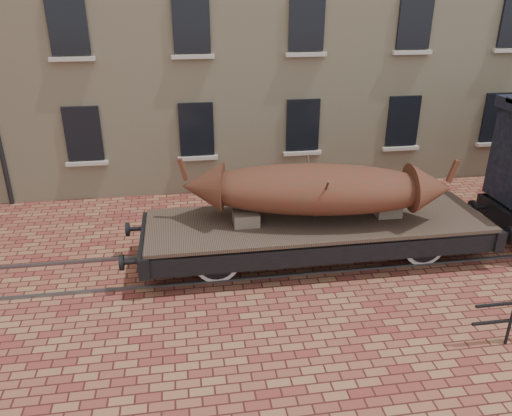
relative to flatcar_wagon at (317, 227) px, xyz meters
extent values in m
plane|color=maroon|center=(-0.20, 0.00, -0.89)|extent=(90.00, 90.00, 0.00)
cube|color=black|center=(-6.20, 4.96, 1.31)|extent=(1.10, 0.12, 1.70)
cube|color=#BBB4A8|center=(-6.20, 4.90, 0.36)|extent=(1.30, 0.18, 0.12)
cube|color=black|center=(-2.70, 4.96, 1.31)|extent=(1.10, 0.12, 1.70)
cube|color=#BBB4A8|center=(-2.70, 4.90, 0.36)|extent=(1.30, 0.18, 0.12)
cube|color=black|center=(0.80, 4.96, 1.31)|extent=(1.10, 0.12, 1.70)
cube|color=#BBB4A8|center=(0.80, 4.90, 0.36)|extent=(1.30, 0.18, 0.12)
cube|color=black|center=(4.30, 4.96, 1.31)|extent=(1.10, 0.12, 1.70)
cube|color=#BBB4A8|center=(4.30, 4.90, 0.36)|extent=(1.30, 0.18, 0.12)
cube|color=black|center=(7.80, 4.96, 1.31)|extent=(1.10, 0.12, 1.70)
cube|color=#BBB4A8|center=(7.80, 4.90, 0.36)|extent=(1.30, 0.18, 0.12)
cube|color=black|center=(-6.20, 4.96, 4.51)|extent=(1.10, 0.12, 1.70)
cube|color=#BBB4A8|center=(-6.20, 4.90, 3.56)|extent=(1.30, 0.18, 0.12)
cube|color=black|center=(-2.70, 4.96, 4.51)|extent=(1.10, 0.12, 1.70)
cube|color=#BBB4A8|center=(-2.70, 4.90, 3.56)|extent=(1.30, 0.18, 0.12)
cube|color=black|center=(0.80, 4.96, 4.51)|extent=(1.10, 0.12, 1.70)
cube|color=#BBB4A8|center=(0.80, 4.90, 3.56)|extent=(1.30, 0.18, 0.12)
cube|color=black|center=(4.30, 4.96, 4.51)|extent=(1.10, 0.12, 1.70)
cube|color=#BBB4A8|center=(4.30, 4.90, 3.56)|extent=(1.30, 0.18, 0.12)
cube|color=#BBB4A8|center=(7.80, 4.90, 3.56)|extent=(1.30, 0.18, 0.12)
cube|color=#59595E|center=(-0.20, -0.72, -0.86)|extent=(30.00, 0.08, 0.06)
cube|color=#59595E|center=(-0.20, 0.72, -0.86)|extent=(30.00, 0.08, 0.06)
cylinder|color=black|center=(2.80, -3.80, -0.39)|extent=(0.06, 0.06, 1.00)
cube|color=brown|center=(0.00, 0.00, 0.16)|extent=(8.36, 2.45, 0.13)
cube|color=black|center=(0.00, -1.14, -0.11)|extent=(8.36, 0.18, 0.50)
cube|color=black|center=(0.00, 1.14, -0.11)|extent=(8.36, 0.18, 0.50)
cube|color=black|center=(-4.18, 0.00, -0.11)|extent=(0.25, 2.56, 0.50)
cylinder|color=black|center=(-4.49, -0.84, -0.11)|extent=(0.39, 0.11, 0.11)
cylinder|color=black|center=(-4.68, -0.84, -0.11)|extent=(0.09, 0.36, 0.36)
cylinder|color=black|center=(-4.49, 0.84, -0.11)|extent=(0.39, 0.11, 0.11)
cylinder|color=black|center=(-4.68, 0.84, -0.11)|extent=(0.09, 0.36, 0.36)
cube|color=black|center=(4.18, 0.00, -0.11)|extent=(0.25, 2.56, 0.50)
cylinder|color=black|center=(4.49, -0.84, -0.11)|extent=(0.39, 0.11, 0.11)
cylinder|color=black|center=(4.68, -0.84, -0.11)|extent=(0.09, 0.36, 0.36)
cylinder|color=black|center=(4.49, 0.84, -0.11)|extent=(0.39, 0.11, 0.11)
cylinder|color=black|center=(4.68, 0.84, -0.11)|extent=(0.09, 0.36, 0.36)
cylinder|color=black|center=(-2.56, 0.00, -0.35)|extent=(0.11, 2.12, 0.11)
cylinder|color=silver|center=(-2.56, -0.72, -0.35)|extent=(1.07, 0.08, 1.07)
cylinder|color=black|center=(-2.56, -0.72, -0.35)|extent=(0.88, 0.11, 0.88)
cube|color=black|center=(-2.56, -0.85, -0.09)|extent=(1.00, 0.09, 0.11)
cylinder|color=silver|center=(-2.56, 0.72, -0.35)|extent=(1.07, 0.08, 1.07)
cylinder|color=black|center=(-2.56, 0.72, -0.35)|extent=(0.88, 0.11, 0.88)
cube|color=black|center=(-2.56, 0.85, -0.09)|extent=(1.00, 0.09, 0.11)
cylinder|color=black|center=(2.56, 0.00, -0.35)|extent=(0.11, 2.12, 0.11)
cylinder|color=silver|center=(2.56, -0.72, -0.35)|extent=(1.07, 0.08, 1.07)
cylinder|color=black|center=(2.56, -0.72, -0.35)|extent=(0.88, 0.11, 0.88)
cube|color=black|center=(2.56, -0.85, -0.09)|extent=(1.00, 0.09, 0.11)
cylinder|color=silver|center=(2.56, 0.72, -0.35)|extent=(1.07, 0.08, 1.07)
cylinder|color=black|center=(2.56, 0.72, -0.35)|extent=(0.88, 0.11, 0.88)
cube|color=black|center=(2.56, 0.85, -0.09)|extent=(1.00, 0.09, 0.11)
cube|color=black|center=(0.00, 0.00, -0.28)|extent=(4.46, 0.07, 0.07)
cube|color=#74655A|center=(-1.78, 0.00, 0.38)|extent=(0.61, 0.56, 0.31)
cube|color=#74655A|center=(1.78, 0.00, 0.38)|extent=(0.61, 0.56, 0.31)
ellipsoid|color=#5D2318|center=(-0.07, 0.00, 1.03)|extent=(6.00, 2.76, 1.16)
cone|color=#5D2318|center=(-2.77, 0.47, 1.08)|extent=(1.17, 1.25, 1.10)
cube|color=#5D2318|center=(-3.22, 0.55, 1.51)|extent=(0.25, 0.16, 0.56)
cone|color=#5D2318|center=(2.63, -0.47, 1.08)|extent=(1.17, 1.25, 1.10)
cube|color=#5D2318|center=(3.07, -0.55, 1.51)|extent=(0.25, 0.16, 0.56)
cylinder|color=#423326|center=(-0.07, -0.47, 0.90)|extent=(0.05, 0.99, 1.38)
cylinder|color=#423326|center=(-0.07, 0.47, 0.90)|extent=(0.05, 0.99, 1.38)
cube|color=black|center=(5.18, 0.00, -0.15)|extent=(0.23, 2.53, 0.47)
cylinder|color=black|center=(4.71, -0.84, -0.15)|extent=(0.08, 0.34, 0.34)
cylinder|color=black|center=(4.71, 0.84, -0.15)|extent=(0.08, 0.34, 0.34)
camera|label=1|loc=(-3.21, -10.78, 5.47)|focal=35.00mm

